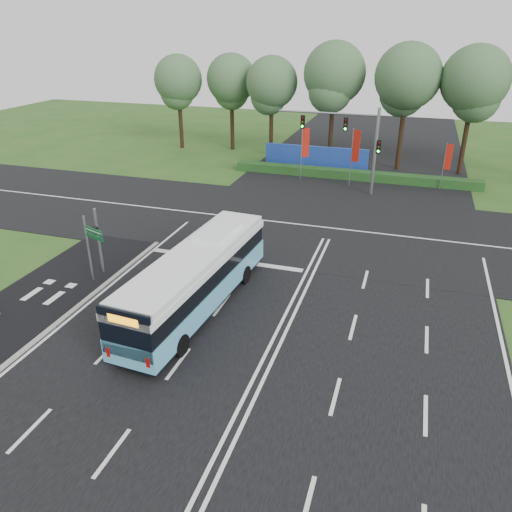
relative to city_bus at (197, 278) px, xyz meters
The scene contains 15 objects.
ground 4.68m from the city_bus, ahead, with size 120.00×120.00×0.00m, color #26511B.
road_main 4.67m from the city_bus, ahead, with size 20.00×120.00×0.04m, color black.
road_cross 13.42m from the city_bus, 71.07° to the left, with size 120.00×14.00×0.05m, color black.
bike_path 8.69m from the city_bus, 163.59° to the right, with size 5.00×18.00×0.06m, color black.
kerb_strip 6.47m from the city_bus, 157.38° to the right, with size 0.25×18.00×0.12m, color gray.
city_bus is the anchor object (origin of this frame).
pedestrian_signal 7.03m from the city_bus, 164.13° to the left, with size 0.36×0.44×3.88m.
street_sign 6.54m from the city_bus, behind, with size 1.41×0.57×3.81m.
banner_flag_left 23.58m from the city_bus, 89.96° to the left, with size 0.66×0.31×4.74m.
banner_flag_mid 23.30m from the city_bus, 78.85° to the left, with size 0.68×0.34×4.99m.
banner_flag_right 27.09m from the city_bus, 63.68° to the left, with size 0.57×0.21×3.99m.
traffic_light_gantry 21.77m from the city_bus, 77.89° to the left, with size 8.41×0.28×7.00m.
hedge 25.49m from the city_bus, 80.23° to the left, with size 22.00×1.20×0.80m, color #163D16.
blue_hoarding 27.60m from the city_bus, 89.34° to the left, with size 10.00×0.30×2.20m, color navy.
eucalyptus_row 31.87m from the city_bus, 82.45° to the left, with size 41.81×8.65×12.24m.
Camera 1 is at (4.95, -20.16, 13.00)m, focal length 35.00 mm.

